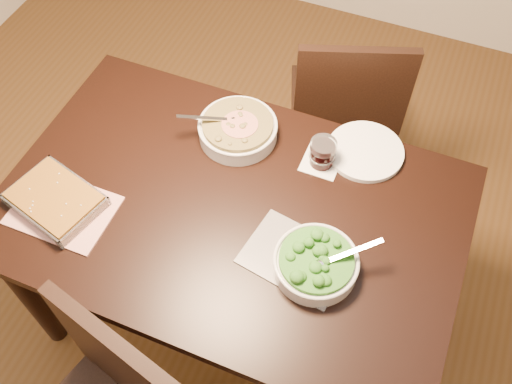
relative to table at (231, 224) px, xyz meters
The scene contains 11 objects.
ground 0.65m from the table, ahead, with size 4.00×4.00×0.00m, color #4F3216.
table is the anchor object (origin of this frame).
magazine_a 0.51m from the table, 156.34° to the right, with size 0.30×0.22×0.01m, color #BE3F36.
magazine_b 0.28m from the table, 19.97° to the right, with size 0.29×0.21×0.01m, color #28272F.
coaster 0.35m from the table, 53.25° to the left, with size 0.12×0.12×0.00m, color white.
stew_bowl 0.31m from the table, 108.54° to the left, with size 0.27×0.26×0.10m.
broccoli_bowl 0.35m from the table, 18.05° to the right, with size 0.25×0.24×0.09m.
baking_dish 0.54m from the table, 158.94° to the right, with size 0.31×0.26×0.05m.
wine_tumbler 0.37m from the table, 53.25° to the left, with size 0.08×0.08×0.09m.
dinner_plate 0.49m from the table, 48.42° to the left, with size 0.25×0.25×0.02m, color white.
chair_far 0.80m from the table, 78.47° to the left, with size 0.54×0.54×0.90m.
Camera 1 is at (0.43, -0.85, 2.19)m, focal length 40.00 mm.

